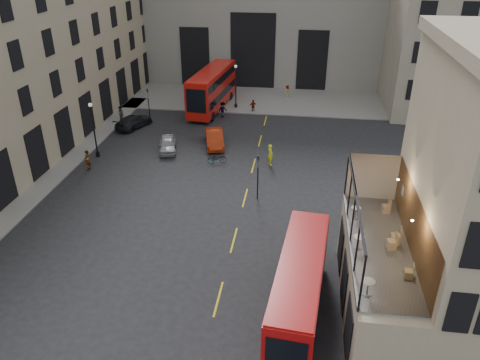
# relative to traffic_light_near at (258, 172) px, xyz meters

# --- Properties ---
(ground) EXTENTS (140.00, 140.00, 0.00)m
(ground) POSITION_rel_traffic_light_near_xyz_m (1.00, -12.00, -2.42)
(ground) COLOR black
(ground) RESTS_ON ground
(host_building_main) EXTENTS (7.26, 11.40, 15.10)m
(host_building_main) POSITION_rel_traffic_light_near_xyz_m (10.95, -12.00, 5.36)
(host_building_main) COLOR tan
(host_building_main) RESTS_ON ground
(host_frontage) EXTENTS (3.00, 11.00, 4.50)m
(host_frontage) POSITION_rel_traffic_light_near_xyz_m (7.50, -12.00, -0.17)
(host_frontage) COLOR tan
(host_frontage) RESTS_ON ground
(cafe_floor) EXTENTS (3.00, 10.00, 0.10)m
(cafe_floor) POSITION_rel_traffic_light_near_xyz_m (7.50, -12.00, 2.12)
(cafe_floor) COLOR slate
(cafe_floor) RESTS_ON host_frontage
(gateway) EXTENTS (35.00, 10.60, 18.00)m
(gateway) POSITION_rel_traffic_light_near_xyz_m (-4.00, 35.99, 6.96)
(gateway) COLOR gray
(gateway) RESTS_ON ground
(building_right) EXTENTS (16.60, 18.60, 20.00)m
(building_right) POSITION_rel_traffic_light_near_xyz_m (21.00, 27.97, 7.97)
(building_right) COLOR #A09581
(building_right) RESTS_ON ground
(pavement_far) EXTENTS (40.00, 12.00, 0.12)m
(pavement_far) POSITION_rel_traffic_light_near_xyz_m (-5.00, 26.00, -2.36)
(pavement_far) COLOR slate
(pavement_far) RESTS_ON ground
(pavement_left) EXTENTS (8.00, 48.00, 0.12)m
(pavement_left) POSITION_rel_traffic_light_near_xyz_m (-21.00, -0.00, -2.36)
(pavement_left) COLOR slate
(pavement_left) RESTS_ON ground
(traffic_light_near) EXTENTS (0.16, 0.20, 3.80)m
(traffic_light_near) POSITION_rel_traffic_light_near_xyz_m (0.00, 0.00, 0.00)
(traffic_light_near) COLOR black
(traffic_light_near) RESTS_ON ground
(traffic_light_far) EXTENTS (0.16, 0.20, 3.80)m
(traffic_light_far) POSITION_rel_traffic_light_near_xyz_m (-14.00, 16.00, 0.00)
(traffic_light_far) COLOR black
(traffic_light_far) RESTS_ON ground
(street_lamp_a) EXTENTS (0.36, 0.36, 5.33)m
(street_lamp_a) POSITION_rel_traffic_light_near_xyz_m (-16.00, 6.00, -0.03)
(street_lamp_a) COLOR black
(street_lamp_a) RESTS_ON ground
(street_lamp_b) EXTENTS (0.36, 0.36, 5.33)m
(street_lamp_b) POSITION_rel_traffic_light_near_xyz_m (-5.00, 22.00, -0.03)
(street_lamp_b) COLOR black
(street_lamp_b) RESTS_ON ground
(bus_near) EXTENTS (3.18, 10.07, 3.95)m
(bus_near) POSITION_rel_traffic_light_near_xyz_m (3.58, -12.96, -0.20)
(bus_near) COLOR #AB0B0C
(bus_near) RESTS_ON ground
(bus_far) EXTENTS (3.94, 12.12, 4.75)m
(bus_far) POSITION_rel_traffic_light_near_xyz_m (-7.80, 21.43, 0.24)
(bus_far) COLOR #B5130C
(bus_far) RESTS_ON ground
(car_a) EXTENTS (2.54, 4.23, 1.35)m
(car_a) POSITION_rel_traffic_light_near_xyz_m (-9.72, 8.26, -1.75)
(car_a) COLOR #919298
(car_a) RESTS_ON ground
(car_b) EXTENTS (2.80, 5.03, 1.57)m
(car_b) POSITION_rel_traffic_light_near_xyz_m (-5.42, 10.20, -1.64)
(car_b) COLOR #A02609
(car_b) RESTS_ON ground
(car_c) EXTENTS (3.56, 5.16, 1.39)m
(car_c) POSITION_rel_traffic_light_near_xyz_m (-15.16, 13.92, -1.73)
(car_c) COLOR black
(car_c) RESTS_ON ground
(bicycle) EXTENTS (1.84, 1.14, 0.92)m
(bicycle) POSITION_rel_traffic_light_near_xyz_m (-4.43, 6.17, -1.97)
(bicycle) COLOR gray
(bicycle) RESTS_ON ground
(cyclist) EXTENTS (0.72, 0.85, 1.98)m
(cyclist) POSITION_rel_traffic_light_near_xyz_m (0.48, 6.54, -1.44)
(cyclist) COLOR #F4FF1A
(cyclist) RESTS_ON ground
(pedestrian_a) EXTENTS (1.08, 0.97, 1.81)m
(pedestrian_a) POSITION_rel_traffic_light_near_xyz_m (-17.17, 15.39, -1.52)
(pedestrian_a) COLOR gray
(pedestrian_a) RESTS_ON ground
(pedestrian_b) EXTENTS (1.30, 1.31, 1.82)m
(pedestrian_b) POSITION_rel_traffic_light_near_xyz_m (-6.03, 18.56, -1.52)
(pedestrian_b) COLOR gray
(pedestrian_b) RESTS_ON ground
(pedestrian_c) EXTENTS (0.97, 0.63, 1.54)m
(pedestrian_c) POSITION_rel_traffic_light_near_xyz_m (-2.73, 20.79, -1.65)
(pedestrian_c) COLOR gray
(pedestrian_c) RESTS_ON ground
(pedestrian_d) EXTENTS (0.60, 0.83, 1.59)m
(pedestrian_d) POSITION_rel_traffic_light_near_xyz_m (1.02, 27.30, -1.63)
(pedestrian_d) COLOR gray
(pedestrian_d) RESTS_ON ground
(pedestrian_e) EXTENTS (0.51, 0.73, 1.89)m
(pedestrian_e) POSITION_rel_traffic_light_near_xyz_m (-15.65, 3.13, -1.48)
(pedestrian_e) COLOR gray
(pedestrian_e) RESTS_ON ground
(cafe_table_near) EXTENTS (0.59, 0.59, 0.74)m
(cafe_table_near) POSITION_rel_traffic_light_near_xyz_m (6.48, -15.84, 2.66)
(cafe_table_near) COLOR beige
(cafe_table_near) RESTS_ON cafe_floor
(cafe_table_mid) EXTENTS (0.56, 0.56, 0.70)m
(cafe_table_mid) POSITION_rel_traffic_light_near_xyz_m (6.38, -12.36, 2.64)
(cafe_table_mid) COLOR white
(cafe_table_mid) RESTS_ON cafe_floor
(cafe_table_far) EXTENTS (0.54, 0.54, 0.67)m
(cafe_table_far) POSITION_rel_traffic_light_near_xyz_m (6.46, -9.43, 2.62)
(cafe_table_far) COLOR beige
(cafe_table_far) RESTS_ON cafe_floor
(cafe_chair_a) EXTENTS (0.41, 0.41, 0.78)m
(cafe_chair_a) POSITION_rel_traffic_light_near_xyz_m (8.49, -14.44, 2.41)
(cafe_chair_a) COLOR tan
(cafe_chair_a) RESTS_ON cafe_floor
(cafe_chair_b) EXTENTS (0.51, 0.51, 0.95)m
(cafe_chair_b) POSITION_rel_traffic_light_near_xyz_m (8.32, -11.66, 2.46)
(cafe_chair_b) COLOR tan
(cafe_chair_b) RESTS_ON cafe_floor
(cafe_chair_c) EXTENTS (0.50, 0.50, 0.91)m
(cafe_chair_c) POSITION_rel_traffic_light_near_xyz_m (8.06, -12.18, 2.45)
(cafe_chair_c) COLOR #DAB17D
(cafe_chair_c) RESTS_ON cafe_floor
(cafe_chair_d) EXTENTS (0.50, 0.50, 0.84)m
(cafe_chair_d) POSITION_rel_traffic_light_near_xyz_m (8.25, -8.57, 2.43)
(cafe_chair_d) COLOR tan
(cafe_chair_d) RESTS_ON cafe_floor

